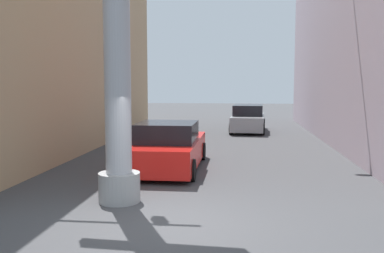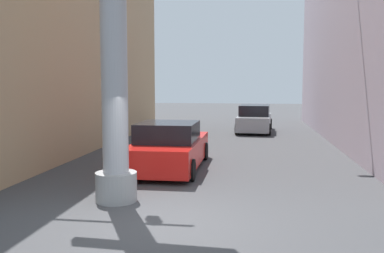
% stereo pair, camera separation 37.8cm
% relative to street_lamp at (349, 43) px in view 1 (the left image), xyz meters
% --- Properties ---
extents(ground_plane, '(83.93, 83.93, 0.00)m').
position_rel_street_lamp_xyz_m(ground_plane, '(-5.46, 1.29, -4.33)').
color(ground_plane, '#424244').
extents(building_left, '(8.70, 20.37, 9.51)m').
position_rel_street_lamp_xyz_m(building_left, '(-14.44, 1.08, 0.43)').
color(building_left, tan).
rests_on(building_left, ground).
extents(street_lamp, '(2.75, 0.28, 7.10)m').
position_rel_street_lamp_xyz_m(street_lamp, '(0.00, 0.00, 0.00)').
color(street_lamp, '#59595E').
rests_on(street_lamp, ground).
extents(traffic_light_mast, '(5.04, 0.32, 6.45)m').
position_rel_street_lamp_xyz_m(traffic_light_mast, '(-9.89, -5.48, 0.17)').
color(traffic_light_mast, '#333333').
rests_on(traffic_light_mast, ground).
extents(car_lead, '(2.10, 4.94, 1.56)m').
position_rel_street_lamp_xyz_m(car_lead, '(-6.34, -3.25, -3.63)').
color(car_lead, black).
rests_on(car_lead, ground).
extents(car_far, '(2.15, 4.63, 1.56)m').
position_rel_street_lamp_xyz_m(car_far, '(-3.58, 8.12, -3.59)').
color(car_far, black).
rests_on(car_far, ground).
extents(palm_tree_mid_left, '(3.21, 3.24, 9.60)m').
position_rel_street_lamp_xyz_m(palm_tree_mid_left, '(-11.25, 1.50, 1.19)').
color(palm_tree_mid_left, brown).
rests_on(palm_tree_mid_left, ground).
extents(pedestrian_far_left, '(0.41, 0.41, 1.69)m').
position_rel_street_lamp_xyz_m(pedestrian_far_left, '(-10.66, 5.23, -3.34)').
color(pedestrian_far_left, '#1E233F').
rests_on(pedestrian_far_left, ground).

